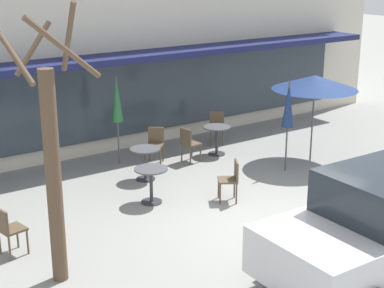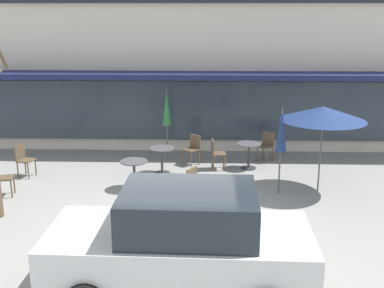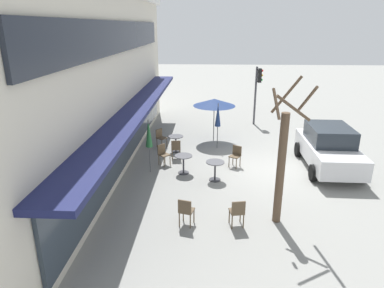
{
  "view_description": "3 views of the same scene",
  "coord_description": "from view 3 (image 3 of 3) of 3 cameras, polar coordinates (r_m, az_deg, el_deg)",
  "views": [
    {
      "loc": [
        -7.03,
        -7.48,
        4.83
      ],
      "look_at": [
        0.18,
        2.84,
        0.92
      ],
      "focal_mm": 55.0,
      "sensor_mm": 36.0,
      "label": 1
    },
    {
      "loc": [
        0.69,
        -9.28,
        4.41
      ],
      "look_at": [
        0.29,
        2.82,
        1.09
      ],
      "focal_mm": 45.0,
      "sensor_mm": 36.0,
      "label": 2
    },
    {
      "loc": [
        -13.17,
        2.65,
        5.63
      ],
      "look_at": [
        0.04,
        3.31,
        1.03
      ],
      "focal_mm": 32.0,
      "sensor_mm": 36.0,
      "label": 3
    }
  ],
  "objects": [
    {
      "name": "patio_umbrella_corner_open",
      "position": [
        13.44,
        -7.23,
        1.7
      ],
      "size": [
        0.28,
        0.28,
        2.2
      ],
      "color": "#4C4C51",
      "rests_on": "ground"
    },
    {
      "name": "cafe_table_near_wall",
      "position": [
        13.04,
        3.87,
        -3.96
      ],
      "size": [
        0.7,
        0.7,
        0.76
      ],
      "color": "#333338",
      "rests_on": "ground"
    },
    {
      "name": "traffic_light_pole",
      "position": [
        20.52,
        10.88,
        9.48
      ],
      "size": [
        0.26,
        0.44,
        3.4
      ],
      "color": "#47474C",
      "rests_on": "ground"
    },
    {
      "name": "cafe_chair_4",
      "position": [
        15.08,
        -2.7,
        -0.64
      ],
      "size": [
        0.44,
        0.44,
        0.89
      ],
      "color": "brown",
      "rests_on": "ground"
    },
    {
      "name": "cafe_chair_3",
      "position": [
        10.18,
        -1.04,
        -10.94
      ],
      "size": [
        0.49,
        0.49,
        0.89
      ],
      "color": "brown",
      "rests_on": "ground"
    },
    {
      "name": "patio_umbrella_cream_folded",
      "position": [
        17.08,
        3.73,
        6.94
      ],
      "size": [
        2.1,
        2.1,
        2.2
      ],
      "color": "#4C4C51",
      "rests_on": "ground"
    },
    {
      "name": "building_facade",
      "position": [
        15.2,
        -26.36,
        9.69
      ],
      "size": [
        19.18,
        9.1,
        7.28
      ],
      "color": "beige",
      "rests_on": "ground"
    },
    {
      "name": "cafe_chair_1",
      "position": [
        10.2,
        7.57,
        -11.03
      ],
      "size": [
        0.47,
        0.47,
        0.89
      ],
      "color": "brown",
      "rests_on": "ground"
    },
    {
      "name": "patio_umbrella_green_folded",
      "position": [
        16.18,
        4.34,
        4.8
      ],
      "size": [
        0.28,
        0.28,
        2.2
      ],
      "color": "#4C4C51",
      "rests_on": "ground"
    },
    {
      "name": "street_tree",
      "position": [
        10.12,
        14.79,
        -2.74
      ],
      "size": [
        1.22,
        1.07,
        4.35
      ],
      "color": "brown",
      "rests_on": "ground"
    },
    {
      "name": "ground_plane",
      "position": [
        14.57,
        13.13,
        -4.09
      ],
      "size": [
        80.0,
        80.0,
        0.0
      ],
      "primitive_type": "plane",
      "color": "gray"
    },
    {
      "name": "cafe_chair_2",
      "position": [
        16.65,
        -5.26,
        1.24
      ],
      "size": [
        0.56,
        0.56,
        0.89
      ],
      "color": "brown",
      "rests_on": "ground"
    },
    {
      "name": "parked_sedan",
      "position": [
        15.12,
        21.82,
        -0.56
      ],
      "size": [
        4.24,
        2.09,
        1.76
      ],
      "color": "silver",
      "rests_on": "ground"
    },
    {
      "name": "cafe_table_streetside",
      "position": [
        13.62,
        -1.43,
        -2.88
      ],
      "size": [
        0.7,
        0.7,
        0.76
      ],
      "color": "#333338",
      "rests_on": "ground"
    },
    {
      "name": "cafe_chair_5",
      "position": [
        14.4,
        7.3,
        -1.75
      ],
      "size": [
        0.55,
        0.55,
        0.89
      ],
      "color": "brown",
      "rests_on": "ground"
    },
    {
      "name": "cafe_chair_0",
      "position": [
        14.49,
        -4.84,
        -1.52
      ],
      "size": [
        0.57,
        0.57,
        0.89
      ],
      "color": "brown",
      "rests_on": "ground"
    },
    {
      "name": "cafe_table_by_tree",
      "position": [
        15.98,
        -2.72,
        0.49
      ],
      "size": [
        0.7,
        0.7,
        0.76
      ],
      "color": "#333338",
      "rests_on": "ground"
    }
  ]
}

